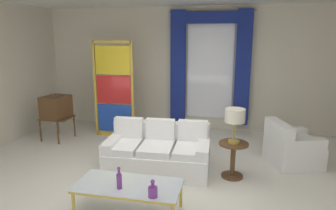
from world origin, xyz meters
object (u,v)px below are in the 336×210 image
bottle_blue_decanter (119,180)px  table_lamp_brass (235,117)px  armchair_white (290,149)px  stained_glass_divider (114,92)px  couch_white_long (159,152)px  coffee_table (129,187)px  bottle_crystal_tall (153,191)px  peacock_figurine (123,134)px  round_side_table (233,157)px  vintage_tv (56,108)px

bottle_blue_decanter → table_lamp_brass: 2.10m
armchair_white → stained_glass_divider: 3.89m
armchair_white → couch_white_long: bearing=-162.7°
coffee_table → bottle_blue_decanter: bearing=-120.5°
bottle_blue_decanter → bottle_crystal_tall: (0.46, -0.11, -0.04)m
table_lamp_brass → couch_white_long: bearing=177.9°
peacock_figurine → bottle_blue_decanter: bearing=-70.1°
bottle_blue_decanter → armchair_white: (2.42, 2.25, -0.24)m
couch_white_long → round_side_table: (1.27, -0.05, 0.05)m
peacock_figurine → round_side_table: round_side_table is taller
coffee_table → peacock_figurine: 2.67m
vintage_tv → round_side_table: size_ratio=2.26×
bottle_blue_decanter → peacock_figurine: bottle_blue_decanter is taller
bottle_crystal_tall → stained_glass_divider: size_ratio=0.10×
armchair_white → stained_glass_divider: stained_glass_divider is taller
armchair_white → table_lamp_brass: size_ratio=1.80×
peacock_figurine → bottle_crystal_tall: bearing=-62.5°
coffee_table → round_side_table: size_ratio=2.29×
couch_white_long → stained_glass_divider: stained_glass_divider is taller
stained_glass_divider → peacock_figurine: size_ratio=3.67×
couch_white_long → armchair_white: bearing=17.3°
couch_white_long → stained_glass_divider: bearing=132.9°
bottle_crystal_tall → table_lamp_brass: (0.93, 1.59, 0.54)m
bottle_blue_decanter → armchair_white: armchair_white is taller
coffee_table → armchair_white: (2.34, 2.12, -0.09)m
bottle_blue_decanter → table_lamp_brass: size_ratio=0.51×
vintage_tv → peacock_figurine: 1.64m
coffee_table → bottle_blue_decanter: size_ratio=4.70×
couch_white_long → table_lamp_brass: size_ratio=3.15×
table_lamp_brass → vintage_tv: bearing=164.1°
vintage_tv → round_side_table: vintage_tv is taller
coffee_table → bottle_blue_decanter: (-0.08, -0.13, 0.15)m
bottle_blue_decanter → vintage_tv: vintage_tv is taller
couch_white_long → coffee_table: (-0.05, -1.41, 0.07)m
bottle_crystal_tall → peacock_figurine: bearing=117.5°
table_lamp_brass → bottle_blue_decanter: bearing=-133.2°
couch_white_long → peacock_figurine: size_ratio=3.00×
stained_glass_divider → peacock_figurine: stained_glass_divider is taller
bottle_crystal_tall → vintage_tv: (-2.96, 2.70, 0.24)m
bottle_blue_decanter → bottle_crystal_tall: bearing=-12.9°
round_side_table → table_lamp_brass: (0.00, 0.00, 0.67)m
round_side_table → coffee_table: bearing=-134.2°
couch_white_long → stained_glass_divider: (-1.43, 1.54, 0.75)m
bottle_crystal_tall → table_lamp_brass: size_ratio=0.39×
couch_white_long → coffee_table: couch_white_long is taller
stained_glass_divider → bottle_blue_decanter: bearing=-67.0°
couch_white_long → round_side_table: 1.27m
coffee_table → stained_glass_divider: (-1.38, 2.94, 0.68)m
armchair_white → peacock_figurine: 3.38m
armchair_white → coffee_table: bearing=-137.9°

